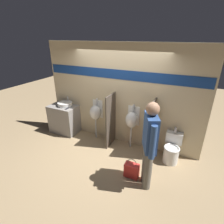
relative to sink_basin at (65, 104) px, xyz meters
name	(u,v)px	position (x,y,z in m)	size (l,w,h in m)	color
ground_plane	(109,150)	(1.67, -0.35, -0.93)	(16.00, 16.00, 0.00)	#997F5B
display_wall	(119,96)	(1.67, 0.25, 0.43)	(4.38, 0.07, 2.70)	beige
sink_counter	(64,119)	(-0.05, -0.06, -0.49)	(0.85, 0.55, 0.87)	gray
sink_basin	(65,104)	(0.00, 0.00, 0.00)	(0.44, 0.44, 0.25)	white
cell_phone	(67,108)	(0.21, -0.17, -0.05)	(0.07, 0.14, 0.01)	#232328
divider_near_counter	(111,121)	(1.57, -0.06, -0.20)	(0.03, 0.56, 1.46)	#4C4238
divider_mid	(151,129)	(2.66, -0.06, -0.20)	(0.03, 0.56, 1.46)	#4C4238
urinal_near_counter	(96,113)	(1.02, 0.07, -0.12)	(0.33, 0.32, 1.20)	silver
urinal_far	(132,120)	(2.12, 0.07, -0.12)	(0.33, 0.32, 1.20)	silver
toilet	(172,150)	(3.21, -0.07, -0.63)	(0.39, 0.53, 0.82)	white
person_in_vest	(149,143)	(2.86, -1.07, 0.07)	(0.37, 0.59, 1.81)	#666056
shopping_bag	(132,170)	(2.53, -0.99, -0.76)	(0.31, 0.17, 0.46)	red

